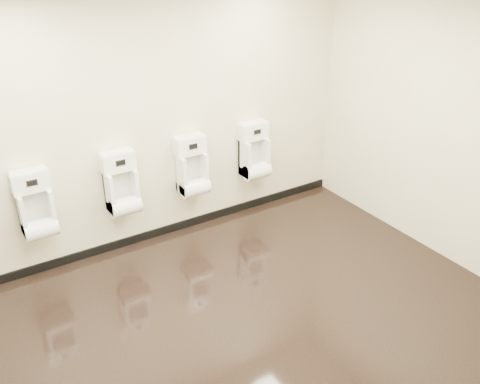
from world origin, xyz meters
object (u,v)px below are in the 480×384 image
object	(u,v)px
urinal_1	(122,188)
urinal_2	(192,170)
urinal_0	(36,209)
urinal_3	(255,155)

from	to	relation	value
urinal_1	urinal_2	bearing A→B (deg)	0.00
urinal_2	urinal_1	bearing A→B (deg)	180.00
urinal_0	urinal_2	xyz separation A→B (m)	(1.73, 0.00, 0.00)
urinal_1	urinal_2	xyz separation A→B (m)	(0.85, 0.00, 0.00)
urinal_1	urinal_3	xyz separation A→B (m)	(1.70, 0.00, 0.00)
urinal_2	urinal_3	world-z (taller)	same
urinal_1	urinal_3	distance (m)	1.70
urinal_2	urinal_3	bearing A→B (deg)	0.00
urinal_0	urinal_3	distance (m)	2.59
urinal_0	urinal_1	size ratio (longest dim) A/B	1.00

